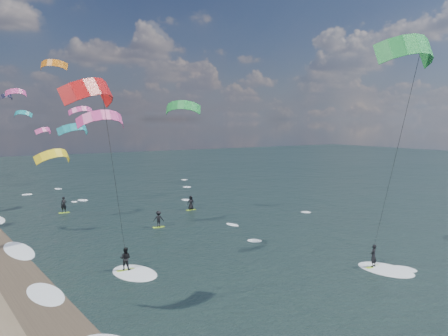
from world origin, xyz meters
TOP-DOWN VIEW (x-y plane):
  - wet_sand_strip at (-12.00, 10.00)m, footprint 3.00×240.00m
  - kitesurfer_near_a at (5.52, 3.27)m, footprint 7.48×8.18m
  - kitesurfer_near_b at (-8.06, 12.49)m, footprint 6.92×8.90m
  - far_kitesurfers at (2.86, 32.43)m, footprint 13.38×12.95m
  - bg_kite_field at (-0.31, 52.01)m, footprint 15.28×65.90m
  - shoreline_surf at (-10.80, 14.75)m, footprint 2.40×79.40m

SIDE VIEW (x-z plane):
  - shoreline_surf at x=-10.80m, z-range -0.06..0.06m
  - wet_sand_strip at x=-12.00m, z-range 0.00..0.01m
  - far_kitesurfers at x=2.86m, z-range -0.07..1.69m
  - kitesurfer_near_b at x=-8.06m, z-range 1.53..14.35m
  - kitesurfer_near_a at x=5.52m, z-range 3.43..18.32m
  - bg_kite_field at x=-0.31m, z-range 5.71..16.72m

